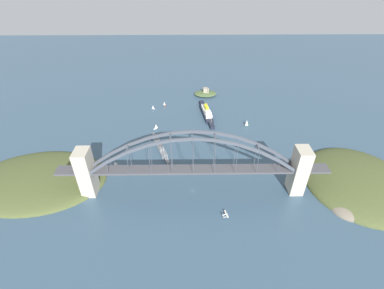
{
  "coord_description": "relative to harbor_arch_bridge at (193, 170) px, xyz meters",
  "views": [
    {
      "loc": [
        -3.97,
        -229.98,
        227.97
      ],
      "look_at": [
        0.0,
        80.43,
        8.0
      ],
      "focal_mm": 26.05,
      "sensor_mm": 36.0,
      "label": 1
    }
  ],
  "objects": [
    {
      "name": "ground_plane",
      "position": [
        -0.0,
        -0.0,
        -31.3
      ],
      "size": [
        1400.0,
        1400.0,
        0.0
      ],
      "primitive_type": "plane",
      "color": "#385166"
    },
    {
      "name": "harbor_arch_bridge",
      "position": [
        0.0,
        0.0,
        0.0
      ],
      "size": [
        294.98,
        20.67,
        77.89
      ],
      "color": "#BCB29E",
      "rests_on": "ground"
    },
    {
      "name": "headland_west_shore",
      "position": [
        -187.44,
        17.47,
        -31.3
      ],
      "size": [
        162.99,
        114.94,
        19.14
      ],
      "color": "#4C562D",
      "rests_on": "ground"
    },
    {
      "name": "headland_east_shore",
      "position": [
        195.14,
        8.05,
        -31.3
      ],
      "size": [
        126.96,
        137.58,
        27.24
      ],
      "color": "#4C562D",
      "rests_on": "ground"
    },
    {
      "name": "ocean_liner",
      "position": [
        25.22,
        175.67,
        -26.23
      ],
      "size": [
        21.4,
        91.12,
        17.26
      ],
      "color": "#1E2333",
      "rests_on": "ground"
    },
    {
      "name": "naval_cruiser",
      "position": [
        -43.42,
        80.54,
        -28.07
      ],
      "size": [
        30.04,
        71.07,
        17.56
      ],
      "color": "gray",
      "rests_on": "ground"
    },
    {
      "name": "fort_island_mid_harbor",
      "position": [
        27.51,
        253.33,
        -27.56
      ],
      "size": [
        41.41,
        30.19,
        15.37
      ],
      "color": "#4C6038",
      "rests_on": "ground"
    },
    {
      "name": "seaplane_taxiing_near_bridge",
      "position": [
        33.37,
        -37.42,
        -29.59
      ],
      "size": [
        7.19,
        10.4,
        4.54
      ],
      "color": "#B7B7B2",
      "rests_on": "ground"
    },
    {
      "name": "small_boat_0",
      "position": [
        28.75,
        40.5,
        -27.47
      ],
      "size": [
        6.76,
        6.19,
        8.18
      ],
      "color": "silver",
      "rests_on": "ground"
    },
    {
      "name": "small_boat_1",
      "position": [
        86.07,
        141.73,
        -26.07
      ],
      "size": [
        9.57,
        7.34,
        11.46
      ],
      "color": "#2D6B3D",
      "rests_on": "ground"
    },
    {
      "name": "small_boat_2",
      "position": [
        -47.0,
        211.6,
        -27.25
      ],
      "size": [
        6.24,
        7.32,
        8.56
      ],
      "color": "#B2231E",
      "rests_on": "ground"
    },
    {
      "name": "small_boat_3",
      "position": [
        76.76,
        38.27,
        -26.89
      ],
      "size": [
        7.21,
        9.78,
        9.52
      ],
      "color": "gold",
      "rests_on": "ground"
    },
    {
      "name": "small_boat_4",
      "position": [
        -98.44,
        46.24,
        -27.9
      ],
      "size": [
        5.56,
        7.91,
        7.37
      ],
      "color": "silver",
      "rests_on": "ground"
    },
    {
      "name": "small_boat_5",
      "position": [
        -65.93,
        199.62,
        -27.8
      ],
      "size": [
        6.54,
        5.09,
        7.52
      ],
      "color": "silver",
      "rests_on": "ground"
    },
    {
      "name": "small_boat_6",
      "position": [
        -54.7,
        135.63,
        -27.47
      ],
      "size": [
        7.45,
        8.29,
        8.23
      ],
      "color": "silver",
      "rests_on": "ground"
    }
  ]
}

